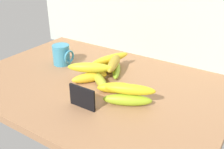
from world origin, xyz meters
TOP-DOWN VIEW (x-y plane):
  - counter_top at (0.00, 0.00)cm, footprint 110.00×76.00cm
  - chalkboard_sign at (7.97, -18.09)cm, footprint 11.00×1.80cm
  - coffee_mug at (-24.96, 6.65)cm, footprint 9.81×8.31cm
  - banana_0 at (3.25, 12.29)cm, footprint 11.19×16.59cm
  - banana_1 at (-2.07, -0.82)cm, footprint 12.42×15.49cm
  - banana_2 at (-1.68, 13.76)cm, footprint 4.70×16.98cm
  - banana_3 at (12.26, -2.26)cm, footprint 14.91×12.02cm
  - banana_4 at (2.43, 0.40)cm, footprint 17.69×14.99cm
  - banana_5 at (20.69, -7.87)cm, footprint 18.14×12.30cm
  - banana_6 at (-2.16, 7.66)cm, footprint 10.49×17.47cm
  - banana_7 at (21.12, -6.96)cm, footprint 18.77×10.85cm
  - banana_8 at (2.33, 11.48)cm, footprint 11.32×20.46cm
  - banana_9 at (-1.05, 13.82)cm, footprint 10.58×20.52cm
  - banana_10 at (-2.47, -0.43)cm, footprint 18.87×12.96cm

SIDE VIEW (x-z plane):
  - counter_top at x=0.00cm, z-range 0.00..3.00cm
  - banana_6 at x=-2.16cm, z-range 3.00..6.35cm
  - banana_0 at x=3.25cm, z-range 3.00..6.43cm
  - banana_4 at x=2.43cm, z-range 3.00..6.98cm
  - banana_2 at x=-1.68cm, z-range 3.00..7.03cm
  - banana_1 at x=-2.07cm, z-range 3.00..7.17cm
  - banana_3 at x=12.26cm, z-range 3.00..7.26cm
  - banana_5 at x=20.69cm, z-range 3.00..7.31cm
  - chalkboard_sign at x=7.97cm, z-range 2.66..11.06cm
  - coffee_mug at x=-24.96cm, z-range 3.00..12.90cm
  - banana_8 at x=2.33cm, z-range 6.43..10.78cm
  - banana_9 at x=-1.05cm, z-range 7.03..10.76cm
  - banana_7 at x=21.12cm, z-range 7.31..11.32cm
  - banana_10 at x=-2.47cm, z-range 7.17..11.50cm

